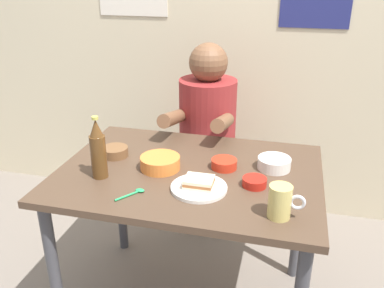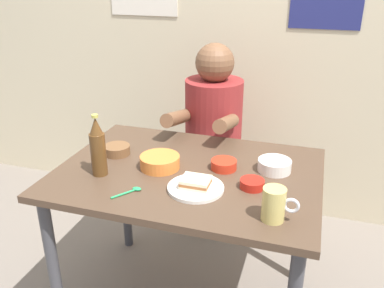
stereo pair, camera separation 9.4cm
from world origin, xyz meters
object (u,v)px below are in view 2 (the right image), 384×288
(plate_orange, at_px, (196,188))
(stool, at_px, (212,181))
(beer_mug, at_px, (274,204))
(rice_bowl_white, at_px, (274,165))
(dining_table, at_px, (189,189))
(person_seated, at_px, (213,116))
(beer_bottle, at_px, (98,148))
(sandwich, at_px, (196,182))

(plate_orange, bearing_deg, stool, 99.73)
(plate_orange, relative_size, beer_mug, 1.75)
(rice_bowl_white, bearing_deg, plate_orange, -136.96)
(rice_bowl_white, bearing_deg, beer_mug, -83.43)
(dining_table, xyz_separation_m, plate_orange, (0.08, -0.15, 0.10))
(person_seated, height_order, beer_bottle, person_seated)
(beer_mug, distance_m, beer_bottle, 0.74)
(stool, distance_m, sandwich, 0.90)
(plate_orange, relative_size, rice_bowl_white, 1.57)
(stool, distance_m, person_seated, 0.42)
(beer_bottle, bearing_deg, beer_mug, -9.40)
(sandwich, distance_m, beer_mug, 0.33)
(sandwich, bearing_deg, beer_mug, -20.35)
(stool, bearing_deg, rice_bowl_white, -52.59)
(beer_mug, bearing_deg, rice_bowl_white, 96.57)
(sandwich, height_order, beer_bottle, beer_bottle)
(person_seated, distance_m, plate_orange, 0.78)
(dining_table, relative_size, person_seated, 1.53)
(beer_mug, relative_size, rice_bowl_white, 0.90)
(person_seated, height_order, beer_mug, person_seated)
(sandwich, bearing_deg, plate_orange, -90.00)
(sandwich, xyz_separation_m, beer_mug, (0.31, -0.12, 0.03))
(beer_mug, distance_m, rice_bowl_white, 0.37)
(beer_bottle, bearing_deg, plate_orange, -0.67)
(person_seated, relative_size, plate_orange, 3.27)
(plate_orange, height_order, beer_bottle, beer_bottle)
(stool, relative_size, sandwich, 4.09)
(beer_bottle, xyz_separation_m, rice_bowl_white, (0.69, 0.25, -0.09))
(dining_table, xyz_separation_m, beer_bottle, (-0.34, -0.14, 0.21))
(rice_bowl_white, bearing_deg, stool, 127.41)
(stool, height_order, sandwich, sandwich)
(stool, distance_m, beer_bottle, 0.97)
(person_seated, relative_size, rice_bowl_white, 5.14)
(plate_orange, xyz_separation_m, sandwich, (0.00, 0.00, 0.02))
(dining_table, bearing_deg, stool, 95.06)
(plate_orange, height_order, rice_bowl_white, rice_bowl_white)
(stool, height_order, beer_bottle, beer_bottle)
(dining_table, distance_m, stool, 0.70)
(beer_mug, height_order, rice_bowl_white, beer_mug)
(person_seated, bearing_deg, dining_table, -84.85)
(stool, height_order, plate_orange, plate_orange)
(dining_table, bearing_deg, plate_orange, -62.47)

